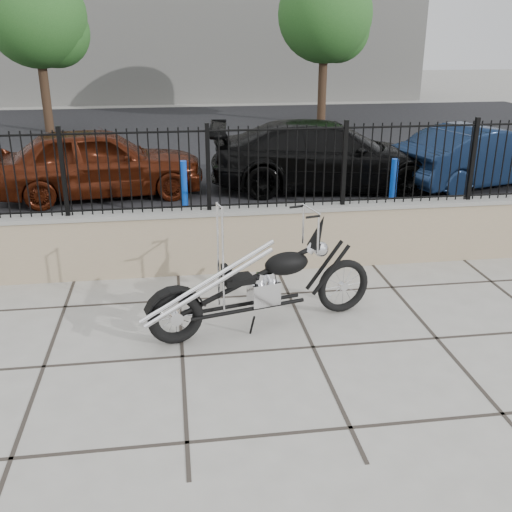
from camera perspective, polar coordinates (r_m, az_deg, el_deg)
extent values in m
plane|color=#99968E|center=(7.01, 5.47, -8.65)|extent=(90.00, 90.00, 0.00)
plane|color=black|center=(18.79, -3.42, 10.36)|extent=(30.00, 30.00, 0.00)
cube|color=gray|center=(9.05, 1.95, 1.78)|extent=(14.00, 0.36, 0.96)
cube|color=black|center=(8.75, 2.04, 8.47)|extent=(14.00, 0.08, 1.20)
cube|color=beige|center=(32.45, -5.86, 21.85)|extent=(22.00, 6.00, 8.00)
imported|color=#431609|center=(13.37, -14.77, 8.65)|extent=(4.62, 2.34, 1.51)
imported|color=black|center=(13.70, 6.78, 9.49)|extent=(5.41, 2.64, 1.52)
imported|color=#0F1D37|center=(14.77, 20.77, 8.88)|extent=(4.48, 2.62, 1.39)
cylinder|color=#0C1BB6|center=(11.41, -6.88, 6.18)|extent=(0.17, 0.17, 1.14)
cylinder|color=blue|center=(11.91, 12.92, 6.38)|extent=(0.16, 0.16, 1.11)
cylinder|color=#382619|center=(22.57, -19.49, 15.02)|extent=(0.31, 0.31, 3.11)
sphere|color=#355F23|center=(22.49, -20.27, 21.03)|extent=(3.32, 3.32, 3.32)
cylinder|color=#382619|center=(23.43, 6.35, 16.32)|extent=(0.32, 0.32, 3.20)
sphere|color=#2E5720|center=(23.36, 6.61, 22.32)|extent=(3.41, 3.41, 3.41)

